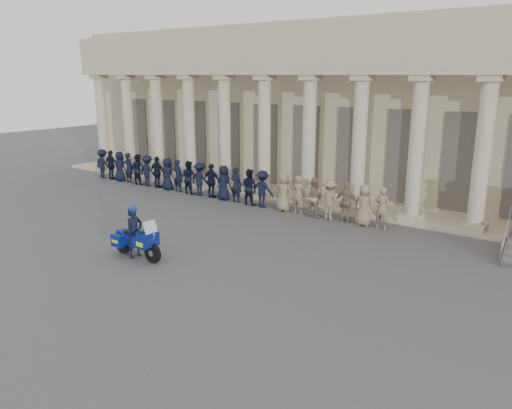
# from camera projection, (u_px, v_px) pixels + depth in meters

# --- Properties ---
(ground) EXTENTS (90.00, 90.00, 0.00)m
(ground) POSITION_uv_depth(u_px,v_px,m) (226.00, 258.00, 17.71)
(ground) COLOR #434346
(ground) RESTS_ON ground
(building) EXTENTS (40.00, 12.50, 9.00)m
(building) POSITION_uv_depth(u_px,v_px,m) (389.00, 107.00, 28.15)
(building) COLOR tan
(building) RESTS_ON ground
(officer_rank) EXTENTS (19.24, 0.69, 1.81)m
(officer_rank) POSITION_uv_depth(u_px,v_px,m) (210.00, 181.00, 26.17)
(officer_rank) COLOR black
(officer_rank) RESTS_ON ground
(motorcycle) EXTENTS (2.32, 0.95, 1.49)m
(motorcycle) POSITION_uv_depth(u_px,v_px,m) (137.00, 240.00, 17.54)
(motorcycle) COLOR black
(motorcycle) RESTS_ON ground
(rider) EXTENTS (0.46, 0.68, 1.91)m
(rider) POSITION_uv_depth(u_px,v_px,m) (134.00, 232.00, 17.54)
(rider) COLOR black
(rider) RESTS_ON ground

